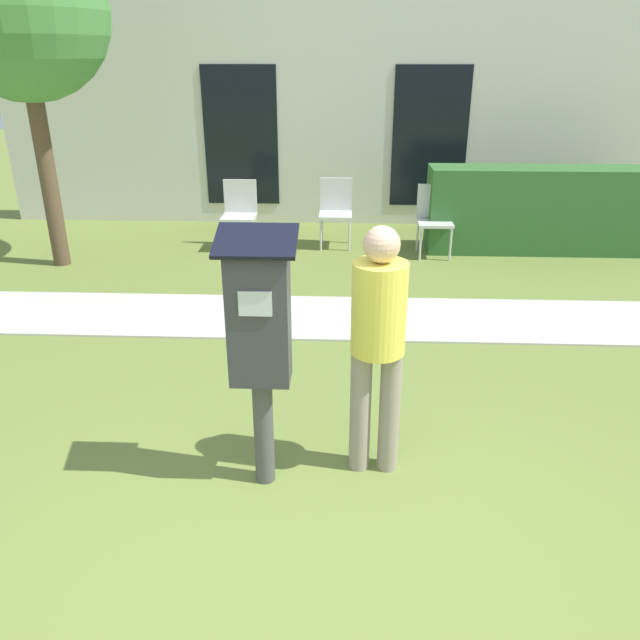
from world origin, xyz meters
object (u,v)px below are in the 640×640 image
person_standing (378,335)px  outdoor_chair_left (240,209)px  parking_meter (259,330)px  outdoor_chair_right (434,214)px  outdoor_chair_middle (336,207)px

person_standing → outdoor_chair_left: bearing=72.3°
parking_meter → person_standing: 0.70m
outdoor_chair_left → outdoor_chair_right: (2.57, -0.20, 0.00)m
parking_meter → outdoor_chair_right: (1.61, 4.82, -0.49)m
parking_meter → outdoor_chair_right: 5.10m
parking_meter → person_standing: parking_meter is taller
person_standing → outdoor_chair_left: size_ratio=1.76×
person_standing → outdoor_chair_left: (-1.63, 4.86, -0.40)m
person_standing → outdoor_chair_right: 4.77m
parking_meter → outdoor_chair_middle: (0.32, 5.19, -0.49)m
person_standing → outdoor_chair_right: bearing=42.3°
parking_meter → person_standing: (0.67, 0.16, -0.09)m
parking_meter → outdoor_chair_middle: 5.23m
outdoor_chair_left → outdoor_chair_middle: size_ratio=1.00×
outdoor_chair_middle → parking_meter: bearing=-109.6°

